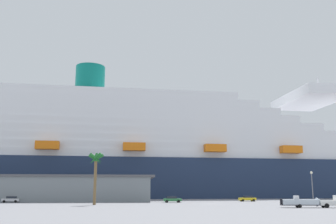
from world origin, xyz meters
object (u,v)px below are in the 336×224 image
(cruise_ship, at_px, (166,157))
(street_lamp, at_px, (312,183))
(small_boat_on_trailer, at_px, (304,202))
(pickup_truck, at_px, (336,202))
(palm_tree, at_px, (96,164))
(parked_car_silver_sedan, at_px, (12,199))
(parked_car_yellow_taxi, at_px, (247,198))
(parked_car_green_wagon, at_px, (172,199))

(cruise_ship, distance_m, street_lamp, 79.74)
(cruise_ship, relative_size, small_boat_on_trailer, 29.54)
(pickup_truck, bearing_deg, cruise_ship, 103.11)
(palm_tree, relative_size, parked_car_silver_sedan, 2.45)
(pickup_truck, bearing_deg, parked_car_yellow_taxi, 94.29)
(cruise_ship, height_order, parked_car_green_wagon, cruise_ship)
(street_lamp, bearing_deg, parked_car_yellow_taxi, 104.05)
(parked_car_green_wagon, relative_size, parked_car_yellow_taxi, 0.97)
(cruise_ship, relative_size, parked_car_yellow_taxi, 54.04)
(parked_car_green_wagon, distance_m, parked_car_silver_sedan, 40.98)
(small_boat_on_trailer, xyz_separation_m, parked_car_green_wagon, (-19.88, 32.37, -0.13))
(pickup_truck, distance_m, street_lamp, 16.22)
(parked_car_yellow_taxi, bearing_deg, parked_car_green_wagon, -160.40)
(palm_tree, height_order, parked_car_yellow_taxi, palm_tree)
(cruise_ship, relative_size, palm_tree, 22.93)
(cruise_ship, xyz_separation_m, parked_car_silver_sedan, (-45.26, -52.70, -15.63))
(small_boat_on_trailer, xyz_separation_m, palm_tree, (-38.53, 17.95, 7.73))
(small_boat_on_trailer, bearing_deg, cruise_ship, 99.76)
(small_boat_on_trailer, bearing_deg, palm_tree, 155.02)
(pickup_truck, height_order, parked_car_green_wagon, pickup_truck)
(street_lamp, distance_m, parked_car_silver_sedan, 73.29)
(pickup_truck, distance_m, parked_car_silver_sedan, 76.28)
(pickup_truck, distance_m, palm_tree, 48.72)
(small_boat_on_trailer, distance_m, street_lamp, 17.44)
(street_lamp, distance_m, parked_car_yellow_taxi, 27.07)
(cruise_ship, xyz_separation_m, parked_car_green_wagon, (-4.51, -57.01, -15.63))
(pickup_truck, height_order, street_lamp, street_lamp)
(parked_car_yellow_taxi, bearing_deg, pickup_truck, -85.71)
(street_lamp, bearing_deg, cruise_ship, 108.06)
(pickup_truck, xyz_separation_m, parked_car_silver_sedan, (-66.31, 37.70, -0.21))
(parked_car_silver_sedan, bearing_deg, cruise_ship, 49.35)
(street_lamp, xyz_separation_m, parked_car_green_wagon, (-28.96, 17.98, -3.93))
(cruise_ship, height_order, palm_tree, cruise_ship)
(pickup_truck, bearing_deg, parked_car_silver_sedan, 150.38)
(pickup_truck, distance_m, parked_car_yellow_taxi, 41.51)
(parked_car_yellow_taxi, bearing_deg, small_boat_on_trailer, -93.66)
(parked_car_green_wagon, bearing_deg, street_lamp, -31.83)
(cruise_ship, height_order, small_boat_on_trailer, cruise_ship)
(street_lamp, distance_m, parked_car_green_wagon, 34.32)
(cruise_ship, distance_m, parked_car_silver_sedan, 71.21)
(palm_tree, xyz_separation_m, parked_car_green_wagon, (18.65, 14.43, -7.85))
(street_lamp, xyz_separation_m, parked_car_yellow_taxi, (-6.50, 25.98, -3.93))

